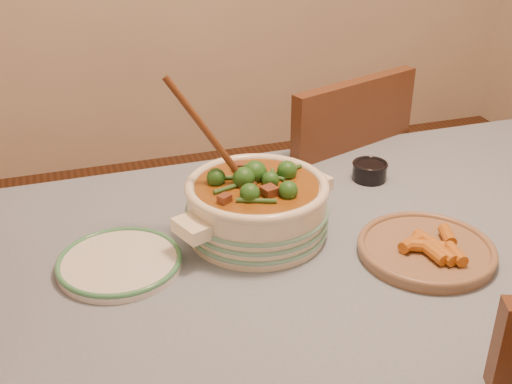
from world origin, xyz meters
TOP-DOWN VIEW (x-y plane):
  - dining_table at (0.00, 0.00)m, footprint 1.68×1.08m
  - stew_casserole at (-0.25, 0.12)m, footprint 0.40×0.40m
  - white_plate at (-0.56, 0.09)m, footprint 0.31×0.31m
  - condiment_bowl at (0.12, 0.29)m, footprint 0.10×0.10m
  - fried_plate at (0.06, -0.07)m, footprint 0.32×0.32m
  - chair_far at (0.13, 0.61)m, footprint 0.57×0.57m

SIDE VIEW (x-z plane):
  - chair_far at x=0.13m, z-range 0.06..1.02m
  - dining_table at x=0.00m, z-range 0.29..1.04m
  - white_plate at x=-0.56m, z-range 0.76..0.78m
  - fried_plate at x=0.06m, z-range 0.75..0.80m
  - condiment_bowl at x=0.12m, z-range 0.76..0.81m
  - stew_casserole at x=-0.25m, z-range 0.65..1.02m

